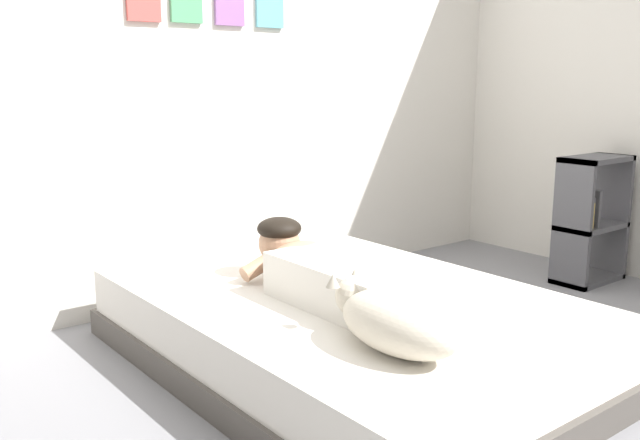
# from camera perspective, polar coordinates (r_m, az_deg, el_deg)

# --- Properties ---
(ground_plane) EXTENTS (12.72, 12.72, 0.00)m
(ground_plane) POSITION_cam_1_polar(r_m,az_deg,el_deg) (2.90, 6.10, -12.82)
(ground_plane) COLOR gray
(back_wall) EXTENTS (4.36, 0.12, 2.50)m
(back_wall) POSITION_cam_1_polar(r_m,az_deg,el_deg) (3.82, -9.42, 12.30)
(back_wall) COLOR silver
(back_wall) RESTS_ON ground
(bed) EXTENTS (1.45, 2.07, 0.31)m
(bed) POSITION_cam_1_polar(r_m,az_deg,el_deg) (2.97, 2.23, -8.94)
(bed) COLOR #4C4742
(bed) RESTS_ON ground
(pillow) EXTENTS (0.52, 0.32, 0.11)m
(pillow) POSITION_cam_1_polar(r_m,az_deg,el_deg) (3.42, -0.51, -2.41)
(pillow) COLOR white
(pillow) RESTS_ON bed
(person_lying) EXTENTS (0.43, 0.92, 0.27)m
(person_lying) POSITION_cam_1_polar(r_m,az_deg,el_deg) (2.87, 0.82, -4.13)
(person_lying) COLOR silver
(person_lying) RESTS_ON bed
(dog) EXTENTS (0.26, 0.57, 0.21)m
(dog) POSITION_cam_1_polar(r_m,az_deg,el_deg) (2.32, 6.04, -8.14)
(dog) COLOR beige
(dog) RESTS_ON bed
(coffee_cup) EXTENTS (0.12, 0.09, 0.07)m
(coffee_cup) POSITION_cam_1_polar(r_m,az_deg,el_deg) (3.42, 0.09, -2.71)
(coffee_cup) COLOR teal
(coffee_cup) RESTS_ON bed
(cell_phone) EXTENTS (0.07, 0.14, 0.01)m
(cell_phone) POSITION_cam_1_polar(r_m,az_deg,el_deg) (3.06, 7.34, -5.19)
(cell_phone) COLOR black
(cell_phone) RESTS_ON bed
(bookshelf) EXTENTS (0.45, 0.24, 0.75)m
(bookshelf) POSITION_cam_1_polar(r_m,az_deg,el_deg) (4.38, 21.33, 0.07)
(bookshelf) COLOR #4C4C51
(bookshelf) RESTS_ON ground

